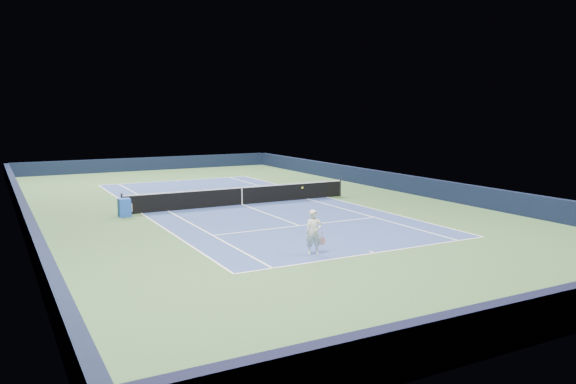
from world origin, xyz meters
name	(u,v)px	position (x,y,z in m)	size (l,w,h in m)	color
ground	(242,205)	(0.00, 0.00, 0.00)	(40.00, 40.00, 0.00)	#365830
wall_far	(148,164)	(0.00, 19.82, 0.55)	(22.00, 0.35, 1.10)	black
wall_right	(399,183)	(10.82, 0.00, 0.55)	(0.35, 40.00, 1.10)	black
wall_left	(23,212)	(-10.82, 0.00, 0.55)	(0.35, 40.00, 1.10)	black
court_surface	(242,205)	(0.00, 0.00, 0.00)	(10.97, 23.77, 0.01)	navy
baseline_far	(176,180)	(0.00, 11.88, 0.01)	(10.97, 0.08, 0.00)	white
baseline_near	(375,253)	(0.00, -11.88, 0.01)	(10.97, 0.08, 0.00)	white
sideline_doubles_right	(327,197)	(5.49, 0.00, 0.01)	(0.08, 23.77, 0.00)	white
sideline_doubles_left	(141,213)	(-5.49, 0.00, 0.01)	(0.08, 23.77, 0.00)	white
sideline_singles_right	(307,199)	(4.12, 0.00, 0.01)	(0.08, 23.77, 0.00)	white
sideline_singles_left	(168,211)	(-4.12, 0.00, 0.01)	(0.08, 23.77, 0.00)	white
service_line_far	(202,190)	(0.00, 6.40, 0.01)	(8.23, 0.08, 0.00)	white
service_line_near	(300,226)	(0.00, -6.40, 0.01)	(8.23, 0.08, 0.00)	white
center_service_line	(242,204)	(0.00, 0.00, 0.01)	(0.08, 12.80, 0.00)	white
center_mark_far	(177,181)	(0.00, 11.73, 0.01)	(0.08, 0.30, 0.00)	white
center_mark_near	(372,252)	(0.00, -11.73, 0.01)	(0.08, 0.30, 0.00)	white
tennis_net	(242,196)	(0.00, 0.00, 0.50)	(12.90, 0.10, 1.07)	black
sponsor_cube	(124,208)	(-6.40, -0.51, 0.45)	(0.61, 0.51, 0.89)	#1D49B2
tennis_player	(314,232)	(-2.01, -10.97, 0.81)	(0.80, 1.30, 2.31)	silver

